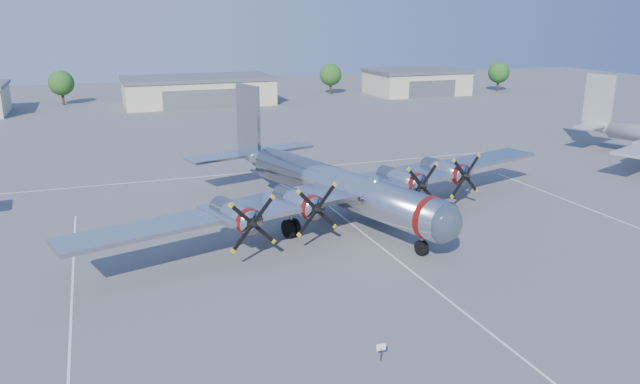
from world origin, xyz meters
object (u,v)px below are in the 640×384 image
object	(u,v)px
tree_west	(61,83)
info_placard	(381,349)
tree_east	(331,75)
hangar_center	(198,90)
main_bomber_b29	(330,218)
tree_far_east	(499,72)
hangar_east	(416,81)

from	to	relation	value
tree_west	info_placard	distance (m)	107.29
tree_east	hangar_center	bearing A→B (deg)	-168.62
hangar_center	main_bomber_b29	size ratio (longest dim) A/B	0.61
tree_far_east	hangar_center	bearing A→B (deg)	178.35
tree_east	tree_far_east	bearing A→B (deg)	-11.89
hangar_east	tree_east	bearing A→B (deg)	161.46
hangar_center	info_placard	xyz separation A→B (m)	(-6.98, -97.68, -2.03)
tree_far_east	main_bomber_b29	xyz separation A→B (m)	(-69.09, -73.08, -4.22)
hangar_east	main_bomber_b29	xyz separation A→B (m)	(-49.09, -75.04, -2.71)
hangar_east	tree_west	world-z (taller)	tree_west
hangar_center	main_bomber_b29	xyz separation A→B (m)	(-1.09, -75.04, -2.71)
hangar_center	tree_far_east	bearing A→B (deg)	-1.65
hangar_east	tree_west	bearing A→B (deg)	173.72
hangar_center	tree_far_east	distance (m)	68.05
tree_far_east	info_placard	distance (m)	121.64
hangar_center	tree_west	xyz separation A→B (m)	(-25.00, 8.04, 1.51)
tree_far_east	tree_east	bearing A→B (deg)	168.11
hangar_center	info_placard	distance (m)	97.95
tree_east	info_placard	size ratio (longest dim) A/B	6.83
tree_west	tree_far_east	world-z (taller)	same
hangar_center	hangar_east	distance (m)	48.00
tree_west	info_placard	xyz separation A→B (m)	(18.02, -105.71, -3.54)
tree_west	tree_far_east	bearing A→B (deg)	-6.14
hangar_east	tree_east	world-z (taller)	tree_east
tree_far_east	main_bomber_b29	distance (m)	100.65
tree_east	tree_far_east	size ratio (longest dim) A/B	1.00
tree_far_east	info_placard	world-z (taller)	tree_far_east
info_placard	tree_west	bearing A→B (deg)	102.17
tree_west	main_bomber_b29	xyz separation A→B (m)	(23.91, -83.08, -4.22)
tree_east	info_placard	xyz separation A→B (m)	(-36.98, -103.71, -3.54)
hangar_east	info_placard	world-z (taller)	hangar_east
hangar_center	tree_west	distance (m)	26.30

